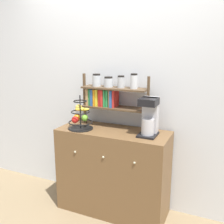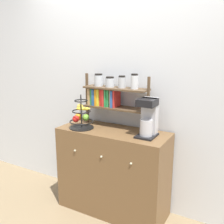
{
  "view_description": "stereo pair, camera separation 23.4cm",
  "coord_description": "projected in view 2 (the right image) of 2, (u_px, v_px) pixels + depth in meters",
  "views": [
    {
      "loc": [
        1.04,
        -2.13,
        1.75
      ],
      "look_at": [
        -0.01,
        0.23,
        1.11
      ],
      "focal_mm": 42.0,
      "sensor_mm": 36.0,
      "label": 1
    },
    {
      "loc": [
        1.25,
        -2.02,
        1.75
      ],
      "look_at": [
        -0.01,
        0.23,
        1.11
      ],
      "focal_mm": 42.0,
      "sensor_mm": 36.0,
      "label": 2
    }
  ],
  "objects": [
    {
      "name": "fruit_stand",
      "position": [
        81.0,
        117.0,
        2.76
      ],
      "size": [
        0.26,
        0.26,
        0.36
      ],
      "color": "black",
      "rests_on": "sideboard"
    },
    {
      "name": "sideboard",
      "position": [
        113.0,
        171.0,
        2.81
      ],
      "size": [
        1.16,
        0.48,
        0.92
      ],
      "color": "brown",
      "rests_on": "ground_plane"
    },
    {
      "name": "ground_plane",
      "position": [
        102.0,
        221.0,
        2.72
      ],
      "size": [
        12.0,
        12.0,
        0.0
      ],
      "primitive_type": "plane",
      "color": "#847051"
    },
    {
      "name": "shelf_hutch",
      "position": [
        110.0,
        94.0,
        2.78
      ],
      "size": [
        0.75,
        0.2,
        0.58
      ],
      "color": "brown",
      "rests_on": "sideboard"
    },
    {
      "name": "coffee_maker",
      "position": [
        148.0,
        117.0,
        2.49
      ],
      "size": [
        0.17,
        0.23,
        0.37
      ],
      "color": "black",
      "rests_on": "sideboard"
    },
    {
      "name": "wall_back",
      "position": [
        125.0,
        90.0,
        2.84
      ],
      "size": [
        7.0,
        0.05,
        2.6
      ],
      "primitive_type": "cube",
      "color": "silver",
      "rests_on": "ground_plane"
    }
  ]
}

